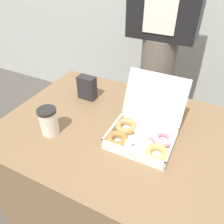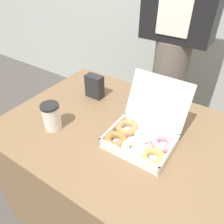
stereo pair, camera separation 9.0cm
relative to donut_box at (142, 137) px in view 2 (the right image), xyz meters
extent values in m
plane|color=#4C4742|center=(-0.09, 0.03, -0.79)|extent=(14.00, 14.00, 0.00)
cube|color=brown|center=(-0.09, 0.03, -0.41)|extent=(1.17, 0.80, 0.75)
cube|color=white|center=(0.00, -0.02, -0.03)|extent=(0.27, 0.21, 0.01)
cube|color=white|center=(-0.13, -0.02, -0.01)|extent=(0.01, 0.21, 0.04)
cube|color=white|center=(0.13, -0.02, -0.01)|extent=(0.01, 0.21, 0.04)
cube|color=white|center=(0.00, -0.12, -0.01)|extent=(0.27, 0.01, 0.04)
cube|color=white|center=(0.00, 0.09, -0.01)|extent=(0.27, 0.01, 0.04)
cube|color=white|center=(0.00, 0.13, 0.11)|extent=(0.27, 0.09, 0.20)
torus|color=#A87038|center=(-0.09, -0.07, -0.01)|extent=(0.12, 0.12, 0.03)
torus|color=#B27F4C|center=(-0.09, 0.03, -0.01)|extent=(0.13, 0.13, 0.03)
torus|color=silver|center=(0.00, -0.07, -0.01)|extent=(0.15, 0.15, 0.03)
torus|color=white|center=(0.00, 0.03, -0.01)|extent=(0.12, 0.12, 0.03)
torus|color=tan|center=(0.08, -0.07, -0.01)|extent=(0.13, 0.13, 0.03)
torus|color=pink|center=(0.08, 0.03, -0.01)|extent=(0.14, 0.14, 0.03)
cylinder|color=silver|center=(-0.39, -0.14, 0.02)|extent=(0.08, 0.08, 0.12)
cylinder|color=black|center=(-0.39, -0.14, 0.09)|extent=(0.08, 0.08, 0.01)
cube|color=#232328|center=(-0.39, 0.19, 0.03)|extent=(0.10, 0.05, 0.13)
cylinder|color=#665B51|center=(-0.14, 0.68, -0.29)|extent=(0.23, 0.23, 0.98)
camera|label=1|loc=(0.19, -0.68, 0.64)|focal=35.00mm
camera|label=2|loc=(0.27, -0.63, 0.64)|focal=35.00mm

